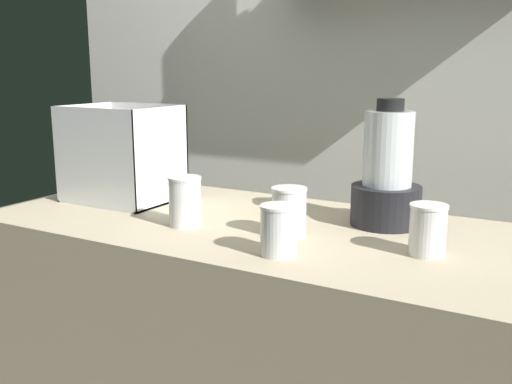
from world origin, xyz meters
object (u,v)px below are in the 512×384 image
Objects in this scene: juice_cup_mango_far_left at (185,204)px; juice_cup_pomegranate_left at (289,215)px; juice_cup_orange_middle at (279,233)px; blender_pitcher at (387,178)px; juice_cup_orange_right at (428,233)px; carrot_display_bin at (122,170)px.

juice_cup_mango_far_left reaches higher than juice_cup_pomegranate_left.
juice_cup_mango_far_left reaches higher than juice_cup_orange_middle.
blender_pitcher is 2.91× the size of juice_cup_orange_middle.
blender_pitcher is 2.88× the size of juice_cup_orange_right.
carrot_display_bin is 2.73× the size of juice_cup_orange_right.
juice_cup_pomegranate_left is 1.05× the size of juice_cup_orange_right.
juice_cup_orange_right is (0.91, -0.08, -0.04)m from carrot_display_bin.
juice_cup_mango_far_left is 1.13× the size of juice_cup_orange_right.
juice_cup_mango_far_left is (0.34, -0.14, -0.04)m from carrot_display_bin.
juice_cup_orange_right is at bearing -5.16° from carrot_display_bin.
carrot_display_bin reaches higher than juice_cup_orange_right.
carrot_display_bin is at bearing 174.84° from juice_cup_orange_right.
carrot_display_bin is 0.37m from juice_cup_mango_far_left.
juice_cup_mango_far_left is at bearing -169.84° from juice_cup_pomegranate_left.
blender_pitcher reaches higher than juice_cup_orange_right.
juice_cup_pomegranate_left is 0.32m from juice_cup_orange_right.
blender_pitcher is 2.73× the size of juice_cup_pomegranate_left.
carrot_display_bin reaches higher than juice_cup_orange_middle.
juice_cup_orange_middle is (0.64, -0.24, -0.04)m from carrot_display_bin.
juice_cup_mango_far_left is at bearing -149.65° from blender_pitcher.
juice_cup_mango_far_left reaches higher than juice_cup_orange_right.
juice_cup_orange_middle is (-0.12, -0.34, -0.07)m from blender_pitcher.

